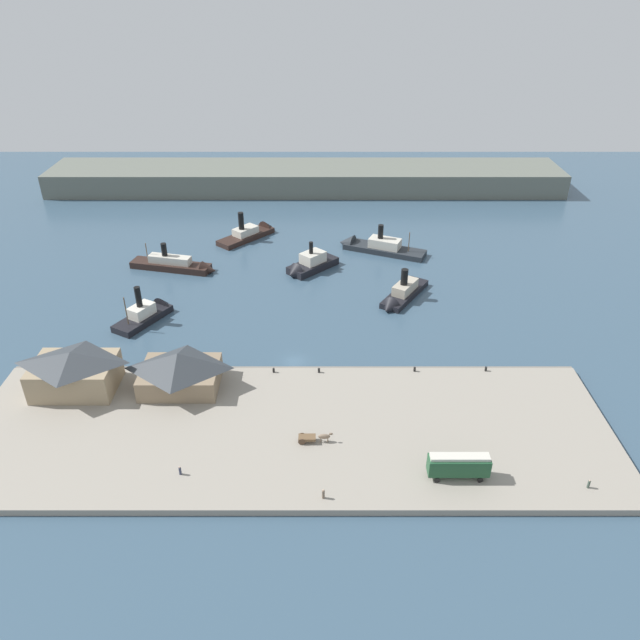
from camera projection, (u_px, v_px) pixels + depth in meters
The scene contains 21 objects.
ground_plane at pixel (297, 361), 122.86m from camera, with size 320.00×320.00×0.00m, color #385166.
quay_promenade at pixel (292, 431), 103.59m from camera, with size 110.00×36.00×1.20m, color gray.
seawall_edge at pixel (296, 370), 119.50m from camera, with size 110.00×0.80×1.00m, color slate.
ferry_shed_customs_shed at pixel (77, 370), 111.16m from camera, with size 15.03×10.78×8.05m.
ferry_shed_west_terminal at pixel (182, 369), 111.91m from camera, with size 14.52×11.19×7.29m.
street_tram at pixel (461, 465), 92.15m from camera, with size 9.41×2.58×4.34m.
horse_cart at pixel (315, 437), 99.96m from camera, with size 5.74×1.63×1.87m.
pedestrian_walking_west at pixel (325, 494), 89.40m from camera, with size 0.43×0.43×1.72m.
pedestrian_at_waters_edge at pixel (182, 470), 93.72m from camera, with size 0.39×0.39×1.59m.
pedestrian_near_east_shed at pixel (591, 485), 91.05m from camera, with size 0.39×0.39×1.56m.
mooring_post_west at pixel (321, 370), 117.26m from camera, with size 0.44×0.44×0.90m, color black.
mooring_post_center_west at pixel (276, 370), 117.33m from camera, with size 0.44×0.44×0.90m, color black.
mooring_post_center_east at pixel (489, 369), 117.55m from camera, with size 0.44×0.44×0.90m, color black.
mooring_post_east at pixel (417, 370), 117.52m from camera, with size 0.44×0.44×0.90m, color black.
ferry_approaching_east at pixel (377, 246), 169.92m from camera, with size 25.09×15.12×9.80m.
ferry_outer_harbor at pixel (404, 295), 144.59m from camera, with size 13.98×18.42×9.18m.
ferry_moored_west at pixel (255, 232), 178.73m from camera, with size 17.16×18.38×10.29m.
ferry_moored_east at pixel (311, 265), 158.43m from camera, with size 14.73×14.78×9.48m.
ferry_near_quay at pixel (182, 265), 159.19m from camera, with size 23.83×9.74×8.45m.
ferry_mid_harbor at pixel (151, 312), 137.39m from camera, with size 12.13×15.99×10.47m.
far_headland at pixel (308, 178), 215.63m from camera, with size 180.00×24.00×8.00m, color #60665B.
Camera 1 is at (5.17, -101.58, 69.57)m, focal length 33.93 mm.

